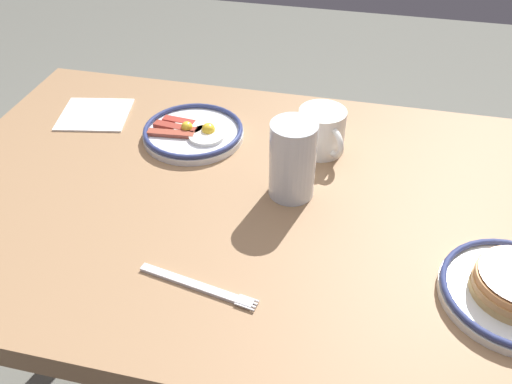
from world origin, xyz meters
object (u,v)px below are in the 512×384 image
Objects in this scene: drinking_glass at (292,163)px; fork_near at (198,286)px; paper_napkin at (95,114)px; coffee_mug at (322,131)px; plate_near_main at (193,132)px.

fork_near is (0.10, 0.26, -0.06)m from drinking_glass.
drinking_glass is 0.51m from paper_napkin.
drinking_glass reaches higher than fork_near.
coffee_mug is at bearing -107.72° from fork_near.
plate_near_main reaches higher than fork_near.
plate_near_main is 0.25m from paper_napkin.
plate_near_main is 1.42× the size of paper_napkin.
fork_near is at bearing 69.62° from drinking_glass.
plate_near_main is at bearing 171.56° from paper_napkin.
coffee_mug reaches higher than fork_near.
drinking_glass reaches higher than coffee_mug.
paper_napkin is at bearing -2.55° from coffee_mug.
paper_napkin is 0.76× the size of fork_near.
drinking_glass is (0.03, 0.15, 0.02)m from coffee_mug.
plate_near_main is 0.42m from fork_near.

